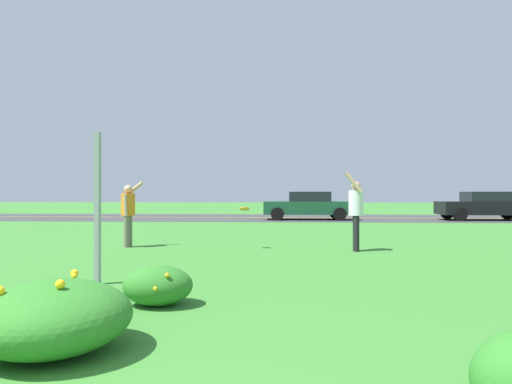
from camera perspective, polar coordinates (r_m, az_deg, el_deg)
The scene contains 11 objects.
ground_plane at distance 13.59m, azimuth -3.18°, elevation -5.86°, with size 120.00×120.00×0.00m, color #387A2D.
highway_strip at distance 25.92m, azimuth -0.10°, elevation -3.19°, with size 120.00×8.43×0.01m, color #38383A.
highway_center_stripe at distance 25.92m, azimuth -0.10°, elevation -3.18°, with size 120.00×0.16×0.00m, color yellow.
daylily_clump_near_camera at distance 5.70m, azimuth -12.07°, elevation -11.26°, with size 0.83×0.71×0.47m.
daylily_clump_front_center at distance 4.31m, azimuth -23.83°, elevation -13.96°, with size 1.29×1.33×0.65m.
sign_post_near_path at distance 7.14m, azimuth -19.05°, elevation -1.91°, with size 0.07×0.10×2.24m.
person_thrower_orange_shirt at distance 11.96m, azimuth -15.56°, elevation -2.15°, with size 0.51×0.50×1.66m.
person_catcher_white_shirt at distance 10.95m, azimuth 12.28°, elevation -2.09°, with size 0.46×0.50×1.84m.
frisbee_orange at distance 11.12m, azimuth -1.44°, elevation -2.11°, with size 0.24×0.24×0.10m.
car_black_leftmost at distance 26.07m, azimuth 26.53°, elevation -1.53°, with size 4.50×2.00×1.45m.
car_dark_green_center_left at distance 23.99m, azimuth 6.45°, elevation -1.66°, with size 4.50×2.00×1.45m.
Camera 1 is at (1.52, -1.05, 1.32)m, focal length 32.26 mm.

